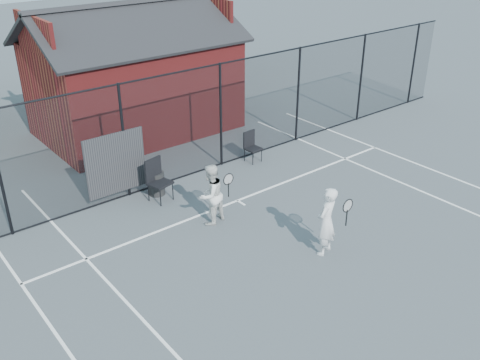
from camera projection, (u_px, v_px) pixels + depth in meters
ground at (323, 253)px, 11.56m from camera, size 80.00×80.00×0.00m
court_lines at (372, 283)px, 10.64m from camera, size 11.02×18.00×0.01m
fence at (182, 128)px, 14.22m from camera, size 22.04×3.00×3.00m
clubhouse at (135, 83)px, 17.39m from camera, size 6.50×4.36×4.19m
player_front at (326, 221)px, 11.24m from camera, size 0.74×0.59×1.56m
player_back at (211, 195)px, 12.38m from camera, size 0.86×0.71×1.48m
chair_left at (160, 181)px, 13.43m from camera, size 0.63×0.65×1.09m
chair_right at (253, 147)px, 15.61m from camera, size 0.45×0.47×0.89m
waste_bin at (156, 183)px, 13.84m from camera, size 0.45×0.45×0.62m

